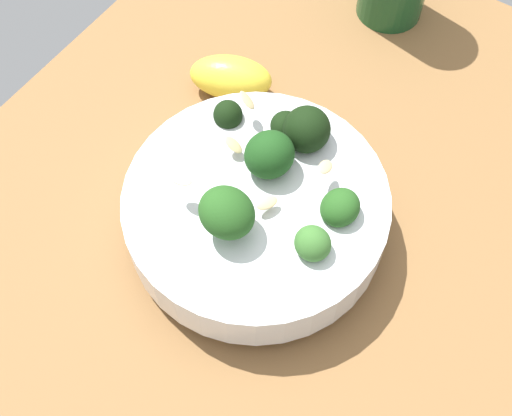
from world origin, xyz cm
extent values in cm
cube|color=brown|center=(0.00, 0.00, -1.99)|extent=(62.85, 62.85, 3.97)
cylinder|color=white|center=(-3.63, -6.00, 0.71)|extent=(11.63, 11.63, 1.43)
cylinder|color=white|center=(-3.63, -6.00, 3.57)|extent=(21.15, 21.15, 4.28)
cylinder|color=silver|center=(-3.63, -6.00, 5.30)|extent=(18.40, 18.40, 0.80)
cylinder|color=#3C7A32|center=(-9.89, -0.84, 4.81)|extent=(1.20, 1.21, 1.28)
ellipsoid|color=black|center=(-9.89, -0.84, 6.05)|extent=(3.01, 2.88, 3.33)
cylinder|color=#3C7A32|center=(-3.82, -9.53, 6.37)|extent=(2.12, 2.30, 1.59)
ellipsoid|color=#23511C|center=(-3.82, -9.53, 8.19)|extent=(5.51, 4.52, 4.70)
cylinder|color=#3C7A32|center=(-4.30, -3.12, 5.54)|extent=(2.13, 2.20, 1.94)
ellipsoid|color=#194216|center=(-4.30, -3.12, 7.49)|extent=(6.34, 5.46, 5.50)
cylinder|color=#2F662B|center=(2.37, -7.49, 5.02)|extent=(1.48, 1.62, 1.74)
ellipsoid|color=#386B2B|center=(2.37, -7.49, 6.71)|extent=(3.79, 3.68, 3.61)
cylinder|color=#2F662B|center=(2.46, -3.65, 4.82)|extent=(1.70, 1.73, 1.80)
ellipsoid|color=#23511C|center=(2.46, -3.65, 6.54)|extent=(3.91, 4.19, 3.89)
cylinder|color=#2F662B|center=(-5.13, 0.78, 4.66)|extent=(1.22, 1.11, 1.72)
ellipsoid|color=black|center=(-5.13, 0.78, 6.20)|extent=(3.37, 3.51, 3.62)
cylinder|color=#589D47|center=(-3.28, 0.82, 5.13)|extent=(2.14, 1.95, 1.90)
ellipsoid|color=black|center=(-3.28, 0.82, 7.13)|extent=(4.66, 5.12, 5.62)
ellipsoid|color=#DBBC84|center=(-8.14, -9.24, 8.44)|extent=(1.92, 1.25, 0.74)
ellipsoid|color=#DBBC84|center=(-7.44, -3.53, 6.84)|extent=(1.77, 1.07, 1.23)
ellipsoid|color=#DBBC84|center=(-0.01, -1.91, 7.86)|extent=(1.11, 1.85, 1.15)
ellipsoid|color=#DBBC84|center=(-8.49, -0.23, 8.08)|extent=(1.77, 1.47, 1.43)
ellipsoid|color=#DBBC84|center=(-2.32, -6.46, 6.69)|extent=(1.74, 2.07, 0.74)
ellipsoid|color=yellow|center=(-14.13, 5.45, 2.08)|extent=(8.84, 6.94, 4.16)
camera|label=1|loc=(11.32, -28.37, 50.31)|focal=46.94mm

